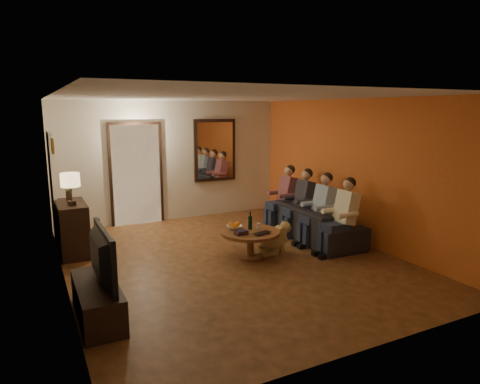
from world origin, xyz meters
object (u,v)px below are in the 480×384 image
table_lamp (71,189)px  tv (95,257)px  person_b (321,212)px  wine_bottle (250,220)px  person_a (343,219)px  laptop (264,234)px  coffee_table (250,244)px  sofa (315,222)px  dog (273,238)px  person_d (285,199)px  person_c (302,205)px  tv_stand (97,301)px  dresser (73,228)px  bowl (235,227)px

table_lamp → tv: (0.00, -2.35, -0.40)m
person_b → wine_bottle: bearing=179.4°
tv → person_a: bearing=-82.5°
person_a → tv: bearing=-172.5°
wine_bottle → table_lamp: bearing=155.4°
wine_bottle → laptop: wine_bottle is taller
person_b → coffee_table: 1.53m
sofa → dog: bearing=112.7°
person_a → laptop: person_a is taller
tv → person_d: 4.69m
table_lamp → wine_bottle: 2.94m
person_c → person_d: same height
tv_stand → laptop: size_ratio=3.84×
table_lamp → coffee_table: table_lamp is taller
tv_stand → person_b: bearing=15.6°
sofa → person_c: bearing=21.9°
dresser → person_a: person_a is taller
table_lamp → dog: size_ratio=0.96×
tv_stand → coffee_table: 2.78m
person_a → bowl: (-1.67, 0.74, -0.12)m
person_b → person_d: bearing=90.0°
person_b → dog: 1.11m
coffee_table → wine_bottle: wine_bottle is taller
person_d → dog: 1.71m
coffee_table → laptop: 0.38m
person_c → dog: 1.31m
person_a → person_d: bearing=90.0°
dog → laptop: dog is taller
person_d → dog: size_ratio=2.14×
dresser → table_lamp: table_lamp is taller
dog → bowl: (-0.61, 0.24, 0.20)m
person_c → coffee_table: size_ratio=1.23×
dog → person_a: bearing=-20.0°
laptop → person_d: bearing=34.0°
tv → sofa: (4.17, 1.43, -0.43)m
dog → bowl: 0.69m
person_a → wine_bottle: bearing=156.8°
dresser → wine_bottle: 2.99m
tv → dog: size_ratio=2.03×
tv_stand → person_c: person_c is taller
person_a → laptop: bearing=170.4°
person_c → laptop: 1.69m
tv_stand → bowl: bearing=27.9°
tv → dresser: bearing=0.0°
dresser → laptop: dresser is taller
tv → wine_bottle: 2.87m
sofa → wine_bottle: size_ratio=7.00×
coffee_table → tv: bearing=-157.9°
dresser → dog: 3.39m
wine_bottle → person_d: bearing=39.5°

